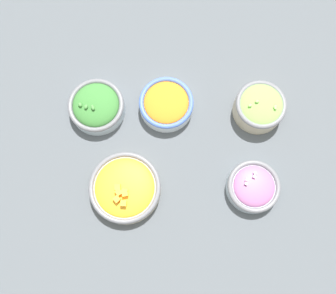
% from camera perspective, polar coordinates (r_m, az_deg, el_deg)
% --- Properties ---
extents(ground_plane, '(3.00, 3.00, 0.00)m').
position_cam_1_polar(ground_plane, '(0.92, -0.00, -0.43)').
color(ground_plane, '#4C5156').
extents(bowl_broccoli, '(0.14, 0.14, 0.06)m').
position_cam_1_polar(bowl_broccoli, '(0.94, -10.85, 6.12)').
color(bowl_broccoli, '#B2C1CC').
rests_on(bowl_broccoli, ground_plane).
extents(bowl_red_onion, '(0.12, 0.12, 0.05)m').
position_cam_1_polar(bowl_red_onion, '(0.91, 12.87, -5.92)').
color(bowl_red_onion, '#B2C1CC').
rests_on(bowl_red_onion, ground_plane).
extents(bowl_carrots, '(0.13, 0.13, 0.05)m').
position_cam_1_polar(bowl_carrots, '(0.93, -0.27, 6.58)').
color(bowl_carrots, silver).
rests_on(bowl_carrots, ground_plane).
extents(bowl_squash, '(0.17, 0.17, 0.06)m').
position_cam_1_polar(bowl_squash, '(0.89, -6.57, -6.21)').
color(bowl_squash, beige).
rests_on(bowl_squash, ground_plane).
extents(bowl_lettuce, '(0.12, 0.12, 0.07)m').
position_cam_1_polar(bowl_lettuce, '(0.94, 13.80, 5.99)').
color(bowl_lettuce, beige).
rests_on(bowl_lettuce, ground_plane).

